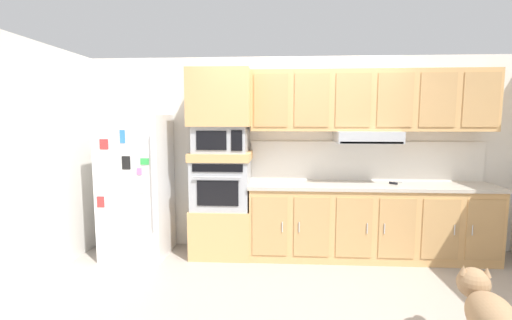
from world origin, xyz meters
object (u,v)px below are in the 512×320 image
at_px(built_in_oven, 222,184).
at_px(screwdriver, 394,183).
at_px(microwave, 221,139).
at_px(dog, 486,311).
at_px(refrigerator, 137,185).

bearing_deg(built_in_oven, screwdriver, 0.08).
height_order(microwave, screwdriver, microwave).
bearing_deg(microwave, dog, -43.79).
distance_m(screwdriver, dog, 2.09).
xyz_separation_m(built_in_oven, screwdriver, (2.11, 0.00, 0.03)).
distance_m(refrigerator, dog, 3.76).
bearing_deg(dog, microwave, 55.59).
distance_m(refrigerator, screwdriver, 3.17).
height_order(refrigerator, dog, refrigerator).
bearing_deg(refrigerator, dog, -31.69).
distance_m(microwave, dog, 3.11).
bearing_deg(built_in_oven, refrigerator, -176.34).
height_order(microwave, dog, microwave).
bearing_deg(built_in_oven, microwave, -0.77).
distance_m(built_in_oven, screwdriver, 2.11).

